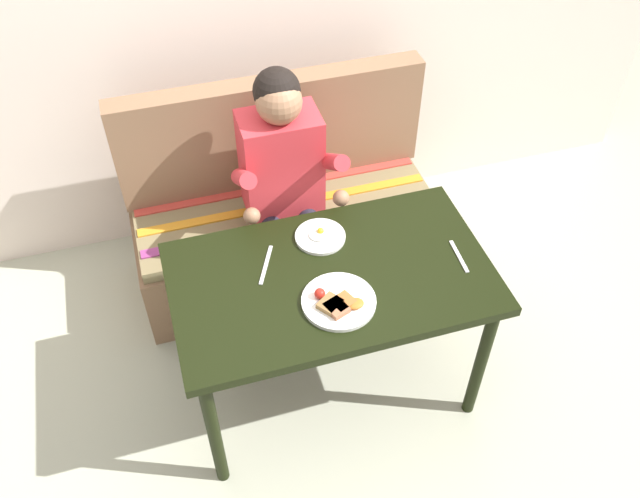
{
  "coord_description": "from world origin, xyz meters",
  "views": [
    {
      "loc": [
        -0.52,
        -1.6,
        2.59
      ],
      "look_at": [
        0.0,
        0.15,
        0.72
      ],
      "focal_mm": 37.83,
      "sensor_mm": 36.0,
      "label": 1
    }
  ],
  "objects_px": {
    "couch": "(284,219)",
    "person": "(285,177)",
    "knife": "(266,265)",
    "plate_breakfast": "(338,302)",
    "table": "(331,289)",
    "fork": "(459,256)",
    "plate_eggs": "(320,236)"
  },
  "relations": [
    {
      "from": "couch",
      "to": "knife",
      "type": "relative_size",
      "value": 7.2
    },
    {
      "from": "plate_breakfast",
      "to": "knife",
      "type": "bearing_deg",
      "value": 127.97
    },
    {
      "from": "plate_eggs",
      "to": "person",
      "type": "bearing_deg",
      "value": 95.78
    },
    {
      "from": "table",
      "to": "couch",
      "type": "relative_size",
      "value": 0.83
    },
    {
      "from": "couch",
      "to": "plate_breakfast",
      "type": "distance_m",
      "value": 1.0
    },
    {
      "from": "plate_breakfast",
      "to": "couch",
      "type": "bearing_deg",
      "value": 88.73
    },
    {
      "from": "fork",
      "to": "knife",
      "type": "height_order",
      "value": "same"
    },
    {
      "from": "fork",
      "to": "table",
      "type": "bearing_deg",
      "value": 177.12
    },
    {
      "from": "table",
      "to": "couch",
      "type": "distance_m",
      "value": 0.83
    },
    {
      "from": "table",
      "to": "plate_eggs",
      "type": "xyz_separation_m",
      "value": [
        0.02,
        0.2,
        0.09
      ]
    },
    {
      "from": "couch",
      "to": "fork",
      "type": "relative_size",
      "value": 8.47
    },
    {
      "from": "table",
      "to": "plate_breakfast",
      "type": "bearing_deg",
      "value": -98.05
    },
    {
      "from": "table",
      "to": "knife",
      "type": "distance_m",
      "value": 0.27
    },
    {
      "from": "plate_eggs",
      "to": "fork",
      "type": "xyz_separation_m",
      "value": [
        0.48,
        -0.25,
        -0.01
      ]
    },
    {
      "from": "table",
      "to": "plate_breakfast",
      "type": "relative_size",
      "value": 4.46
    },
    {
      "from": "person",
      "to": "knife",
      "type": "xyz_separation_m",
      "value": [
        -0.2,
        -0.47,
        -0.01
      ]
    },
    {
      "from": "person",
      "to": "plate_breakfast",
      "type": "xyz_separation_m",
      "value": [
        0.0,
        -0.73,
        0.0
      ]
    },
    {
      "from": "couch",
      "to": "plate_breakfast",
      "type": "xyz_separation_m",
      "value": [
        -0.02,
        -0.91,
        0.41
      ]
    },
    {
      "from": "plate_eggs",
      "to": "knife",
      "type": "relative_size",
      "value": 0.99
    },
    {
      "from": "plate_breakfast",
      "to": "table",
      "type": "bearing_deg",
      "value": 81.95
    },
    {
      "from": "fork",
      "to": "plate_breakfast",
      "type": "bearing_deg",
      "value": -166.86
    },
    {
      "from": "person",
      "to": "fork",
      "type": "relative_size",
      "value": 7.13
    },
    {
      "from": "table",
      "to": "plate_eggs",
      "type": "distance_m",
      "value": 0.22
    },
    {
      "from": "plate_breakfast",
      "to": "knife",
      "type": "relative_size",
      "value": 1.34
    },
    {
      "from": "couch",
      "to": "person",
      "type": "xyz_separation_m",
      "value": [
        -0.02,
        -0.17,
        0.41
      ]
    },
    {
      "from": "person",
      "to": "plate_eggs",
      "type": "height_order",
      "value": "person"
    },
    {
      "from": "knife",
      "to": "couch",
      "type": "bearing_deg",
      "value": 95.77
    },
    {
      "from": "fork",
      "to": "knife",
      "type": "bearing_deg",
      "value": 169.85
    },
    {
      "from": "knife",
      "to": "plate_breakfast",
      "type": "bearing_deg",
      "value": -27.29
    },
    {
      "from": "person",
      "to": "fork",
      "type": "distance_m",
      "value": 0.82
    },
    {
      "from": "person",
      "to": "knife",
      "type": "relative_size",
      "value": 6.06
    },
    {
      "from": "plate_eggs",
      "to": "fork",
      "type": "bearing_deg",
      "value": -27.68
    }
  ]
}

